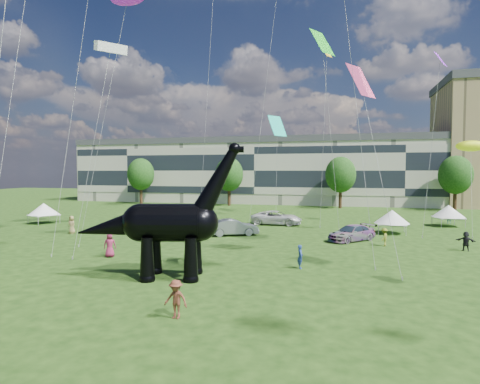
# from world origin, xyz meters

# --- Properties ---
(ground) EXTENTS (220.00, 220.00, 0.00)m
(ground) POSITION_xyz_m (0.00, 0.00, 0.00)
(ground) COLOR #16330C
(ground) RESTS_ON ground
(terrace_row) EXTENTS (78.00, 11.00, 12.00)m
(terrace_row) POSITION_xyz_m (-8.00, 62.00, 6.00)
(terrace_row) COLOR beige
(terrace_row) RESTS_ON ground
(tree_far_left) EXTENTS (5.20, 5.20, 9.44)m
(tree_far_left) POSITION_xyz_m (-30.00, 53.00, 6.29)
(tree_far_left) COLOR #382314
(tree_far_left) RESTS_ON ground
(tree_mid_left) EXTENTS (5.20, 5.20, 9.44)m
(tree_mid_left) POSITION_xyz_m (-12.00, 53.00, 6.29)
(tree_mid_left) COLOR #382314
(tree_mid_left) RESTS_ON ground
(tree_mid_right) EXTENTS (5.20, 5.20, 9.44)m
(tree_mid_right) POSITION_xyz_m (8.00, 53.00, 6.29)
(tree_mid_right) COLOR #382314
(tree_mid_right) RESTS_ON ground
(tree_far_right) EXTENTS (5.20, 5.20, 9.44)m
(tree_far_right) POSITION_xyz_m (26.00, 53.00, 6.29)
(tree_far_right) COLOR #382314
(tree_far_right) RESTS_ON ground
(dinosaur_sculpture) EXTENTS (10.31, 3.87, 8.41)m
(dinosaur_sculpture) POSITION_xyz_m (-2.00, 3.85, 3.18)
(dinosaur_sculpture) COLOR black
(dinosaur_sculpture) RESTS_ON ground
(car_silver) EXTENTS (2.17, 4.18, 1.36)m
(car_silver) POSITION_xyz_m (-15.72, 27.54, 0.68)
(car_silver) COLOR #A2A2A6
(car_silver) RESTS_ON ground
(car_grey) EXTENTS (5.20, 3.75, 1.63)m
(car_grey) POSITION_xyz_m (-2.15, 20.02, 0.82)
(car_grey) COLOR gray
(car_grey) RESTS_ON ground
(car_white) EXTENTS (6.00, 2.79, 1.67)m
(car_white) POSITION_xyz_m (0.76, 29.01, 0.83)
(car_white) COLOR silver
(car_white) RESTS_ON ground
(car_dark) EXTENTS (4.88, 5.09, 1.46)m
(car_dark) POSITION_xyz_m (9.23, 19.69, 0.73)
(car_dark) COLOR #595960
(car_dark) RESTS_ON ground
(gazebo_near) EXTENTS (3.75, 3.75, 2.43)m
(gazebo_near) POSITION_xyz_m (13.31, 25.27, 1.71)
(gazebo_near) COLOR white
(gazebo_near) RESTS_ON ground
(gazebo_far) EXTENTS (4.15, 4.15, 2.48)m
(gazebo_far) POSITION_xyz_m (20.31, 32.59, 1.74)
(gazebo_far) COLOR silver
(gazebo_far) RESTS_ON ground
(gazebo_left) EXTENTS (4.72, 4.72, 2.49)m
(gazebo_left) POSITION_xyz_m (-27.08, 23.10, 1.75)
(gazebo_left) COLOR white
(gazebo_left) RESTS_ON ground
(visitors) EXTENTS (52.23, 38.39, 1.85)m
(visitors) POSITION_xyz_m (-1.92, 13.68, 0.85)
(visitors) COLOR #32617E
(visitors) RESTS_ON ground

